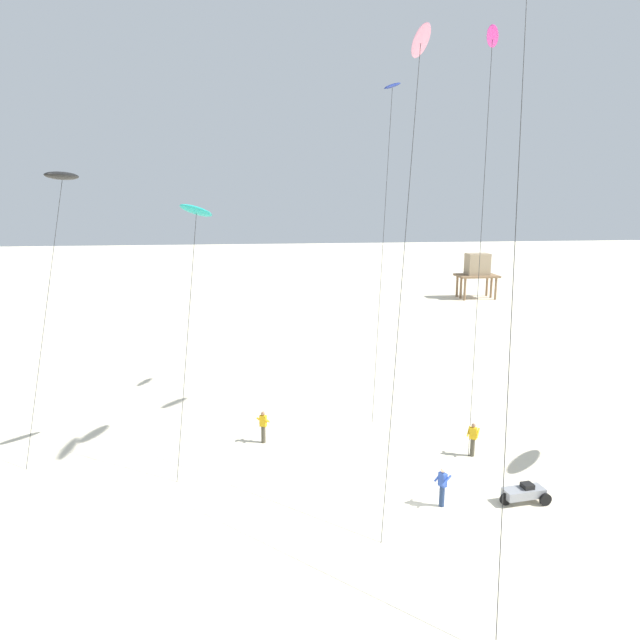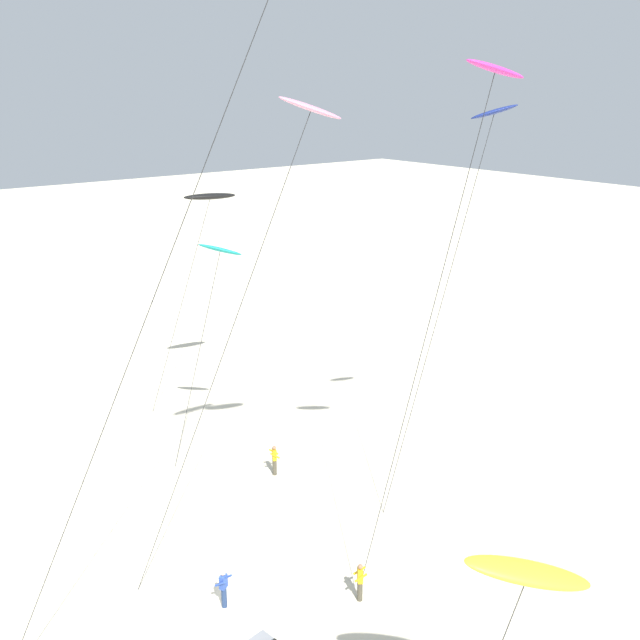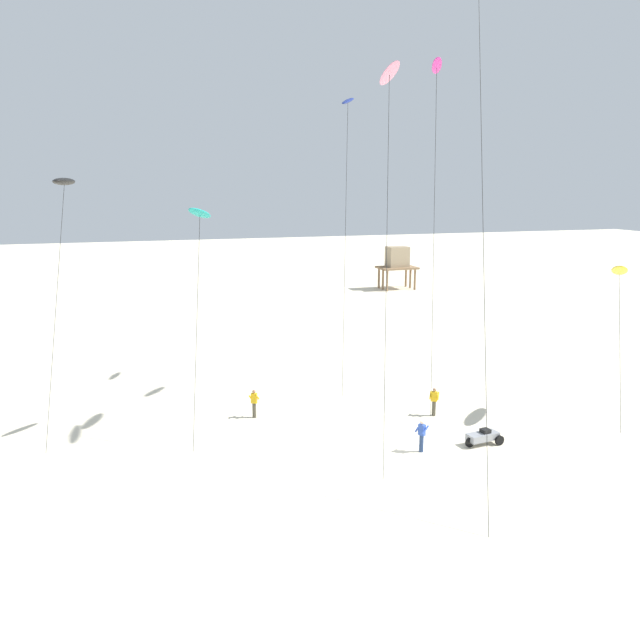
# 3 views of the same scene
# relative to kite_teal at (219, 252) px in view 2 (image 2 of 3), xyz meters

# --- Properties ---
(ground_plane) EXTENTS (260.00, 260.00, 0.00)m
(ground_plane) POSITION_rel_kite_teal_xyz_m (9.30, -5.96, -11.57)
(ground_plane) COLOR beige
(kite_teal) EXTENTS (2.01, 3.77, 12.18)m
(kite_teal) POSITION_rel_kite_teal_xyz_m (0.00, 0.00, 0.00)
(kite_teal) COLOR teal
(kite_teal) RESTS_ON ground
(kite_yellow) EXTENTS (2.50, 3.76, 9.13)m
(kite_yellow) POSITION_rel_kite_teal_xyz_m (22.17, -4.93, -3.09)
(kite_yellow) COLOR yellow
(kite_yellow) RESTS_ON ground
(kite_pink) EXTENTS (3.28, 8.13, 19.20)m
(kite_pink) POSITION_rel_kite_teal_xyz_m (9.56, -1.74, 6.79)
(kite_pink) COLOR pink
(kite_pink) RESTS_ON ground
(kite_navy) EXTENTS (2.51, 5.00, 18.80)m
(kite_navy) POSITION_rel_kite_teal_xyz_m (10.56, 7.09, 6.40)
(kite_navy) COLOR navy
(kite_navy) RESTS_ON ground
(kite_black) EXTENTS (2.35, 5.55, 13.55)m
(kite_black) POSITION_rel_kite_teal_xyz_m (-6.54, 3.29, 1.67)
(kite_black) COLOR black
(kite_black) RESTS_ON ground
(kite_magenta) EXTENTS (2.41, 5.20, 20.33)m
(kite_magenta) POSITION_rel_kite_teal_xyz_m (14.30, 2.27, 7.96)
(kite_magenta) COLOR #D8339E
(kite_magenta) RESTS_ON ground
(kite_flyer_nearest) EXTENTS (0.70, 0.68, 1.67)m
(kite_flyer_nearest) POSITION_rel_kite_teal_xyz_m (2.82, 1.10, -10.68)
(kite_flyer_nearest) COLOR #4C4738
(kite_flyer_nearest) RESTS_ON ground
(kite_flyer_middle) EXTENTS (0.72, 0.71, 1.67)m
(kite_flyer_middle) POSITION_rel_kite_teal_xyz_m (12.80, -1.75, -10.68)
(kite_flyer_middle) COLOR #4C4738
(kite_flyer_middle) RESTS_ON ground
(kite_flyer_furthest) EXTENTS (0.69, 0.70, 1.67)m
(kite_flyer_furthest) POSITION_rel_kite_teal_xyz_m (9.81, -6.16, -10.68)
(kite_flyer_furthest) COLOR navy
(kite_flyer_furthest) RESTS_ON ground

